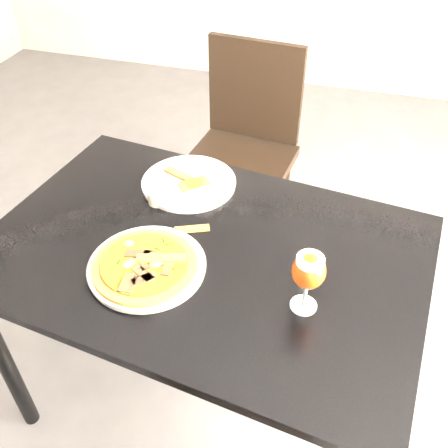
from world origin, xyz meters
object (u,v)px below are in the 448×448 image
(chair_far, at_px, (243,147))
(pizza, at_px, (145,265))
(beer_glass, at_px, (309,272))
(dining_table, at_px, (204,270))

(chair_far, xyz_separation_m, pizza, (-0.00, -1.02, 0.25))
(pizza, height_order, beer_glass, beer_glass)
(pizza, bearing_deg, beer_glass, -0.17)
(pizza, bearing_deg, chair_far, 89.74)
(dining_table, xyz_separation_m, pizza, (-0.11, -0.13, 0.12))
(dining_table, bearing_deg, chair_far, 104.25)
(chair_far, height_order, beer_glass, chair_far)
(dining_table, relative_size, chair_far, 1.36)
(chair_far, bearing_deg, beer_glass, -61.86)
(dining_table, xyz_separation_m, beer_glass, (0.30, -0.13, 0.21))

